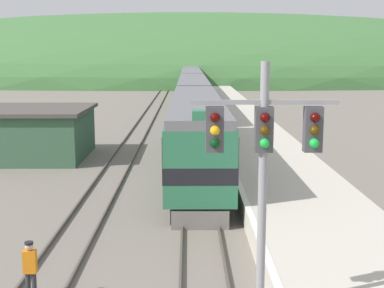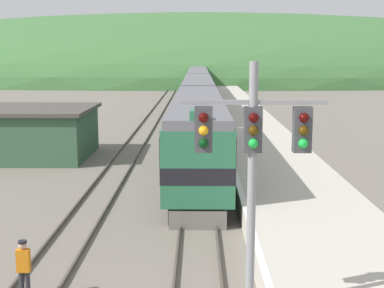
% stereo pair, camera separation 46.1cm
% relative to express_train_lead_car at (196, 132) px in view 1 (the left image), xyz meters
% --- Properties ---
extents(track_main, '(1.52, 180.00, 0.16)m').
position_rel_express_train_lead_car_xyz_m(track_main, '(0.00, 45.33, -2.29)').
color(track_main, '#4C443D').
rests_on(track_main, ground).
extents(track_siding, '(1.52, 180.00, 0.16)m').
position_rel_express_train_lead_car_xyz_m(track_siding, '(-4.76, 45.33, -2.29)').
color(track_siding, '#4C443D').
rests_on(track_siding, ground).
extents(platform, '(5.28, 140.00, 0.92)m').
position_rel_express_train_lead_car_xyz_m(platform, '(4.39, 25.33, -1.91)').
color(platform, '#BCB5A5').
rests_on(platform, ground).
extents(distant_hills, '(237.04, 106.67, 34.09)m').
position_rel_express_train_lead_car_xyz_m(distant_hills, '(0.00, 117.98, -2.37)').
color(distant_hills, '#3D6B38').
rests_on(distant_hills, ground).
extents(station_shed, '(7.54, 7.38, 3.31)m').
position_rel_express_train_lead_car_xyz_m(station_shed, '(-10.75, 4.51, -0.70)').
color(station_shed, '#385B42').
rests_on(station_shed, ground).
extents(express_train_lead_car, '(2.97, 20.82, 4.69)m').
position_rel_express_train_lead_car_xyz_m(express_train_lead_car, '(0.00, 0.00, 0.00)').
color(express_train_lead_car, black).
rests_on(express_train_lead_car, ground).
extents(carriage_second, '(2.96, 22.76, 4.33)m').
position_rel_express_train_lead_car_xyz_m(carriage_second, '(0.00, 22.90, -0.01)').
color(carriage_second, black).
rests_on(carriage_second, ground).
extents(carriage_third, '(2.96, 22.76, 4.33)m').
position_rel_express_train_lead_car_xyz_m(carriage_third, '(0.00, 46.54, -0.01)').
color(carriage_third, black).
rests_on(carriage_third, ground).
extents(carriage_fourth, '(2.96, 22.76, 4.33)m').
position_rel_express_train_lead_car_xyz_m(carriage_fourth, '(0.00, 70.17, -0.01)').
color(carriage_fourth, black).
rests_on(carriage_fourth, ground).
extents(signal_mast_main, '(3.30, 0.42, 6.72)m').
position_rel_express_train_lead_car_xyz_m(signal_mast_main, '(1.22, -18.49, 2.20)').
color(signal_mast_main, gray).
rests_on(signal_mast_main, ground).
extents(track_worker, '(0.36, 0.24, 1.75)m').
position_rel_express_train_lead_car_xyz_m(track_worker, '(-4.87, -16.17, -1.37)').
color(track_worker, '#2D2D33').
rests_on(track_worker, ground).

